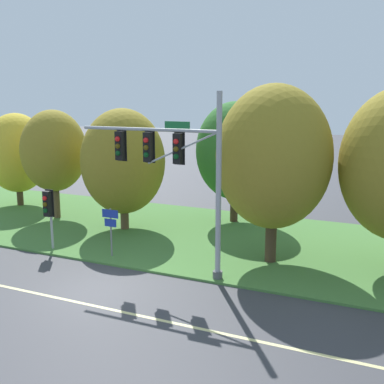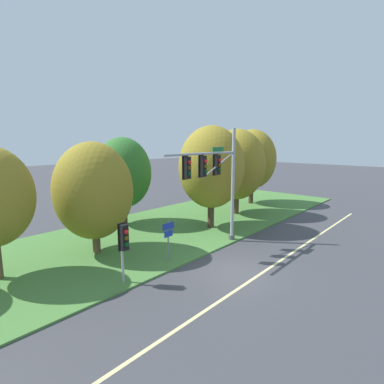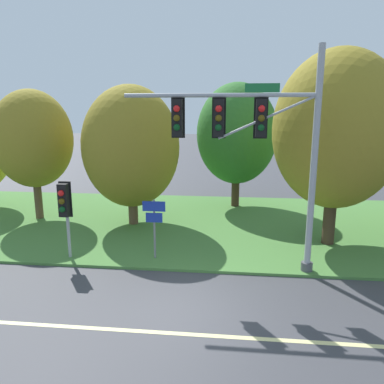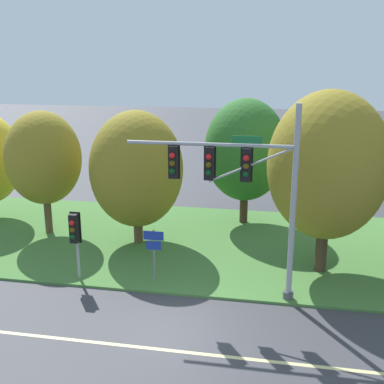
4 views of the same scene
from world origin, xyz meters
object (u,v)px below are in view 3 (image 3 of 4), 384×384
Objects in this scene: tree_behind_signpost at (131,147)px; tree_tall_centre at (337,130)px; traffic_signal_mast at (256,137)px; tree_mid_verge at (237,134)px; tree_left_of_mast at (33,139)px; route_sign_post at (154,220)px; pedestrian_signal_near_kerb at (64,204)px.

tree_tall_centre is at bearing -11.91° from tree_behind_signpost.
tree_mid_verge is at bearing 93.53° from traffic_signal_mast.
tree_left_of_mast is at bearing 175.28° from tree_behind_signpost.
tree_tall_centre is at bearing 19.01° from route_sign_post.
pedestrian_signal_near_kerb is 5.11m from tree_behind_signpost.
traffic_signal_mast reaches higher than pedestrian_signal_near_kerb.
traffic_signal_mast is at bearing -8.61° from route_sign_post.
route_sign_post is at bearing -33.44° from tree_left_of_mast.
tree_left_of_mast is 0.93× the size of tree_mid_verge.
route_sign_post is at bearing 171.39° from traffic_signal_mast.
tree_mid_verge reaches higher than route_sign_post.
tree_left_of_mast is at bearing 170.69° from tree_tall_centre.
traffic_signal_mast is at bearing -26.05° from tree_left_of_mast.
tree_left_of_mast reaches higher than pedestrian_signal_near_kerb.
traffic_signal_mast reaches higher than route_sign_post.
pedestrian_signal_near_kerb is 0.37× the size of tree_tall_centre.
traffic_signal_mast is at bearing -1.15° from pedestrian_signal_near_kerb.
tree_tall_centre is (13.97, -2.29, 0.63)m from tree_left_of_mast.
route_sign_post is 0.32× the size of tree_mid_verge.
pedestrian_signal_near_kerb is at bearing -164.66° from tree_tall_centre.
tree_tall_centre reaches higher than pedestrian_signal_near_kerb.
route_sign_post is at bearing -110.14° from tree_mid_verge.
pedestrian_signal_near_kerb is at bearing -53.04° from tree_left_of_mast.
pedestrian_signal_near_kerb is 0.45× the size of tree_left_of_mast.
tree_tall_centre is at bearing 15.34° from pedestrian_signal_near_kerb.
tree_left_of_mast is at bearing -160.20° from tree_mid_verge.
tree_mid_verge reaches higher than tree_left_of_mast.
tree_behind_signpost reaches higher than route_sign_post.
tree_behind_signpost is at bearing -4.72° from tree_left_of_mast.
tree_left_of_mast is (-3.82, 5.08, 1.96)m from pedestrian_signal_near_kerb.
tree_tall_centre is at bearing -9.31° from tree_left_of_mast.
traffic_signal_mast is 2.55× the size of pedestrian_signal_near_kerb.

